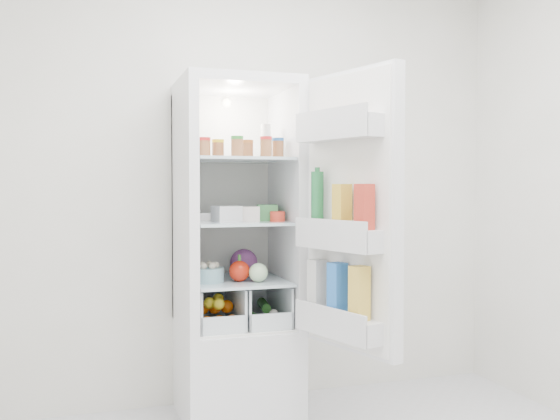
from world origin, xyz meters
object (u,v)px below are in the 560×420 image
object	(u,v)px
mushroom_bowl	(209,275)
fridge_door	(348,218)
refrigerator	(235,293)
red_cabbage	(244,263)

from	to	relation	value
mushroom_bowl	fridge_door	bearing A→B (deg)	-42.68
fridge_door	refrigerator	bearing A→B (deg)	15.05
mushroom_bowl	red_cabbage	bearing A→B (deg)	32.51
refrigerator	fridge_door	bearing A→B (deg)	-58.21
refrigerator	mushroom_bowl	bearing A→B (deg)	-144.98
refrigerator	mushroom_bowl	size ratio (longest dim) A/B	11.38
red_cabbage	fridge_door	distance (m)	0.78
refrigerator	fridge_door	size ratio (longest dim) A/B	1.38
mushroom_bowl	fridge_door	world-z (taller)	fridge_door
refrigerator	red_cabbage	bearing A→B (deg)	24.72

